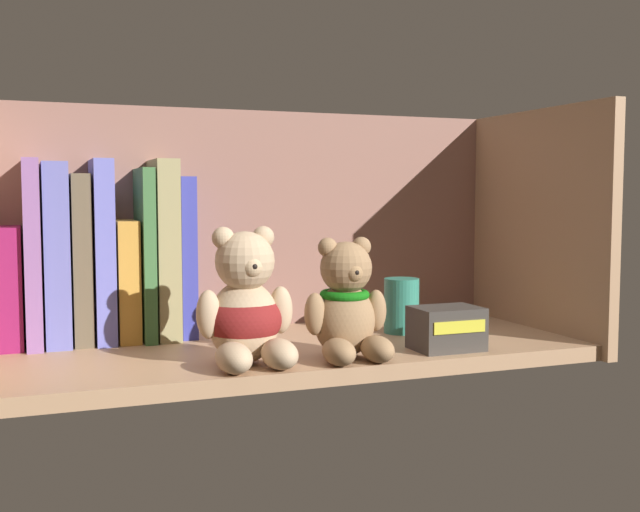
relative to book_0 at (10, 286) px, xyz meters
The scene contains 16 objects.
shelf_board 37.36cm from the book_0, 19.98° to the right, with size 74.27×30.52×2.00cm, color #A87F5B.
shelf_back_panel 35.04cm from the book_0, ahead, with size 76.67×1.20×33.75cm, color #84594C.
shelf_side_panel_right 73.48cm from the book_0, ahead, with size 1.60×32.92×33.75cm, color #A87F5B.
book_0 is the anchor object (origin of this frame).
book_1 5.09cm from the book_0, ahead, with size 1.99×14.09×24.00cm, color #7D5490.
book_2 6.95cm from the book_0, ahead, with size 3.14×12.93×23.62cm, color #5B5EAA.
book_3 9.32cm from the book_0, ahead, with size 2.41×11.91×22.16cm, color brown.
book_4 12.24cm from the book_0, ahead, with size 2.53×13.00×24.07cm, color #5E62BC.
book_5 14.43cm from the book_0, ahead, with size 2.83×12.32×16.09cm, color #B98230.
book_6 17.35cm from the book_0, ahead, with size 1.61×13.96×22.99cm, color #376636.
book_7 20.00cm from the book_0, ahead, with size 2.98×13.20×24.16cm, color #92895A.
book_8 22.59cm from the book_0, ahead, with size 2.10×10.64×21.90cm, color #33379E.
teddy_bear_larger 33.38cm from the book_0, 40.32° to the right, with size 11.57×12.08×15.88cm.
teddy_bear_smaller 43.93cm from the book_0, 31.15° to the right, with size 10.44×10.53×14.45cm.
pillar_candle 52.47cm from the book_0, 10.94° to the right, with size 4.95×4.95×7.72cm, color #2D7A66.
small_product_box 56.22cm from the book_0, 23.79° to the right, with size 8.39×6.42×5.41cm.
Camera 1 is at (-31.89, -93.67, 21.51)cm, focal length 43.09 mm.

